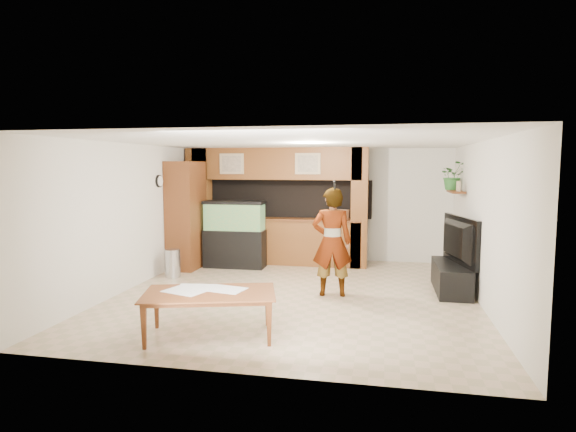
% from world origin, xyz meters
% --- Properties ---
extents(floor, '(6.50, 6.50, 0.00)m').
position_xyz_m(floor, '(0.00, 0.00, 0.00)').
color(floor, tan).
rests_on(floor, ground).
extents(ceiling, '(6.50, 6.50, 0.00)m').
position_xyz_m(ceiling, '(0.00, 0.00, 2.60)').
color(ceiling, white).
rests_on(ceiling, wall_back).
extents(wall_back, '(6.00, 0.00, 6.00)m').
position_xyz_m(wall_back, '(0.00, 3.25, 1.30)').
color(wall_back, silver).
rests_on(wall_back, floor).
extents(wall_left, '(0.00, 6.50, 6.50)m').
position_xyz_m(wall_left, '(-3.00, 0.00, 1.30)').
color(wall_left, silver).
rests_on(wall_left, floor).
extents(wall_right, '(0.00, 6.50, 6.50)m').
position_xyz_m(wall_right, '(3.00, 0.00, 1.30)').
color(wall_right, silver).
rests_on(wall_right, floor).
extents(partition, '(4.20, 0.99, 2.60)m').
position_xyz_m(partition, '(-0.95, 2.64, 1.31)').
color(partition, brown).
rests_on(partition, floor).
extents(wall_clock, '(0.05, 0.25, 0.25)m').
position_xyz_m(wall_clock, '(-2.97, 1.00, 1.90)').
color(wall_clock, black).
rests_on(wall_clock, wall_left).
extents(wall_shelf, '(0.25, 0.90, 0.04)m').
position_xyz_m(wall_shelf, '(2.85, 1.95, 1.70)').
color(wall_shelf, brown).
rests_on(wall_shelf, wall_right).
extents(pantry_cabinet, '(0.57, 0.94, 2.30)m').
position_xyz_m(pantry_cabinet, '(-2.70, 1.67, 1.15)').
color(pantry_cabinet, brown).
rests_on(pantry_cabinet, floor).
extents(trash_can, '(0.30, 0.30, 0.56)m').
position_xyz_m(trash_can, '(-2.63, 0.80, 0.28)').
color(trash_can, '#B2B2B7').
rests_on(trash_can, floor).
extents(aquarium, '(1.31, 0.49, 1.45)m').
position_xyz_m(aquarium, '(-1.70, 1.95, 0.71)').
color(aquarium, black).
rests_on(aquarium, floor).
extents(tv_stand, '(0.54, 1.48, 0.49)m').
position_xyz_m(tv_stand, '(2.65, 0.73, 0.25)').
color(tv_stand, black).
rests_on(tv_stand, floor).
extents(television, '(0.52, 1.45, 0.83)m').
position_xyz_m(television, '(2.65, 0.73, 0.91)').
color(television, black).
rests_on(television, tv_stand).
extents(photo_frame, '(0.06, 0.15, 0.20)m').
position_xyz_m(photo_frame, '(2.85, 1.63, 1.82)').
color(photo_frame, tan).
rests_on(photo_frame, wall_shelf).
extents(potted_plant, '(0.64, 0.60, 0.58)m').
position_xyz_m(potted_plant, '(2.82, 2.23, 2.01)').
color(potted_plant, '#2A6428').
rests_on(potted_plant, wall_shelf).
extents(person, '(0.73, 0.53, 1.84)m').
position_xyz_m(person, '(0.61, 0.06, 0.92)').
color(person, '#937D51').
rests_on(person, floor).
extents(microphone, '(0.04, 0.10, 0.16)m').
position_xyz_m(microphone, '(0.66, -0.10, 1.89)').
color(microphone, black).
rests_on(microphone, person).
extents(dining_table, '(1.86, 1.34, 0.59)m').
position_xyz_m(dining_table, '(-0.71, -2.28, 0.29)').
color(dining_table, brown).
rests_on(dining_table, floor).
extents(newspaper_a, '(0.56, 0.43, 0.01)m').
position_xyz_m(newspaper_a, '(-0.97, -2.06, 0.59)').
color(newspaper_a, silver).
rests_on(newspaper_a, dining_table).
extents(newspaper_b, '(0.62, 0.53, 0.01)m').
position_xyz_m(newspaper_b, '(-1.05, -2.25, 0.59)').
color(newspaper_b, silver).
rests_on(newspaper_b, dining_table).
extents(newspaper_c, '(0.56, 0.46, 0.01)m').
position_xyz_m(newspaper_c, '(-0.56, -2.08, 0.59)').
color(newspaper_c, silver).
rests_on(newspaper_c, dining_table).
extents(counter_box, '(0.37, 0.29, 0.21)m').
position_xyz_m(counter_box, '(0.55, 2.45, 1.15)').
color(counter_box, tan).
rests_on(counter_box, partition).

